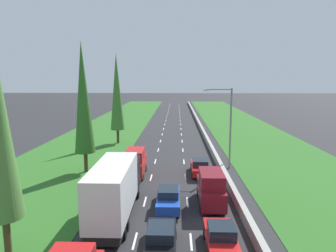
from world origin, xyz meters
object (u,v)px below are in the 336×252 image
Objects in this scene: red_hatchback_right_lane at (220,237)px; blue_sedan_centre_lane at (168,198)px; red_sedan_right_lane at (200,167)px; poplar_tree_third at (117,92)px; red_van_left_lane_third at (135,163)px; street_light_mast at (228,122)px; poplar_tree_second at (83,98)px; maroon_van_right_lane at (211,188)px; white_box_truck_left_lane at (116,188)px; black_sedan_centre_lane at (161,239)px.

blue_sedan_centre_lane is at bearing 118.88° from red_hatchback_right_lane.
red_sedan_right_lane is 0.33× the size of poplar_tree_third.
red_van_left_lane_third is 11.02m from street_light_mast.
poplar_tree_second is at bearing -92.50° from poplar_tree_third.
blue_sedan_centre_lane is 14.62m from poplar_tree_second.
red_hatchback_right_lane is 0.87× the size of red_sedan_right_lane.
poplar_tree_second reaches higher than maroon_van_right_lane.
poplar_tree_third is (0.63, 14.56, -0.02)m from poplar_tree_second.
street_light_mast is at bearing 6.79° from poplar_tree_second.
poplar_tree_second is 14.58m from poplar_tree_third.
red_hatchback_right_lane is 0.80× the size of maroon_van_right_lane.
white_box_truck_left_lane is at bearing -79.24° from poplar_tree_third.
poplar_tree_second is (-12.25, 0.49, 7.16)m from red_sedan_right_lane.
black_sedan_centre_lane is 0.33× the size of poplar_tree_second.
poplar_tree_third reaches higher than red_hatchback_right_lane.
black_sedan_centre_lane and red_sedan_right_lane have the same top height.
maroon_van_right_lane is at bearing 88.57° from red_hatchback_right_lane.
blue_sedan_centre_lane is at bearing -120.32° from street_light_mast.
black_sedan_centre_lane is 1.00× the size of blue_sedan_centre_lane.
poplar_tree_third is (-11.62, 15.06, 7.14)m from red_sedan_right_lane.
poplar_tree_third is at bearing 111.87° from red_hatchback_right_lane.
red_sedan_right_lane is at bearing 76.84° from black_sedan_centre_lane.
black_sedan_centre_lane is 0.92× the size of maroon_van_right_lane.
red_sedan_right_lane is (3.37, 14.41, 0.00)m from black_sedan_centre_lane.
street_light_mast reaches higher than white_box_truck_left_lane.
red_sedan_right_lane is at bearing -143.64° from street_light_mast.
red_hatchback_right_lane is (6.85, -13.54, -0.56)m from red_van_left_lane_third.
maroon_van_right_lane is (0.16, 6.42, 0.56)m from red_hatchback_right_lane.
red_van_left_lane_third is 8.58m from blue_sedan_centre_lane.
red_sedan_right_lane is at bearing 90.44° from red_hatchback_right_lane.
poplar_tree_second reaches higher than red_hatchback_right_lane.
red_hatchback_right_lane reaches higher than black_sedan_centre_lane.
blue_sedan_centre_lane is at bearing -44.02° from poplar_tree_second.
white_box_truck_left_lane reaches higher than maroon_van_right_lane.
red_van_left_lane_third is at bearing 116.82° from red_hatchback_right_lane.
poplar_tree_second is at bearing 146.68° from maroon_van_right_lane.
red_hatchback_right_lane is at bearing 4.04° from black_sedan_centre_lane.
red_van_left_lane_third is 14.20m from black_sedan_centre_lane.
poplar_tree_second is at bearing 130.15° from red_hatchback_right_lane.
red_van_left_lane_third is at bearing 134.55° from maroon_van_right_lane.
maroon_van_right_lane reaches higher than blue_sedan_centre_lane.
red_sedan_right_lane is at bearing -2.30° from poplar_tree_second.
red_hatchback_right_lane is (3.48, 0.25, 0.02)m from black_sedan_centre_lane.
maroon_van_right_lane is at bearing -45.45° from red_van_left_lane_third.
red_sedan_right_lane is 14.20m from poplar_tree_second.
red_hatchback_right_lane is at bearing -30.88° from white_box_truck_left_lane.
poplar_tree_second reaches higher than street_light_mast.
poplar_tree_second is (-5.40, 10.49, 5.79)m from white_box_truck_left_lane.
poplar_tree_third is (-8.53, 23.42, 7.14)m from blue_sedan_centre_lane.
white_box_truck_left_lane is 7.51m from maroon_van_right_lane.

